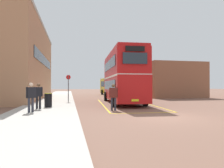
# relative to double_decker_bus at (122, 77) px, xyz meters

# --- Properties ---
(ground_plane) EXTENTS (135.60, 135.60, 0.00)m
(ground_plane) POSITION_rel_double_decker_bus_xyz_m (0.03, 5.80, -2.51)
(ground_plane) COLOR brown
(sidewalk_left) EXTENTS (4.00, 57.60, 0.14)m
(sidewalk_left) POSITION_rel_double_decker_bus_xyz_m (-6.47, 8.20, -2.44)
(sidewalk_left) COLOR #B2ADA3
(sidewalk_left) RESTS_ON ground
(brick_building_left) EXTENTS (7.02, 19.70, 9.10)m
(brick_building_left) POSITION_rel_double_decker_bus_xyz_m (-11.52, 8.13, 2.04)
(brick_building_left) COLOR #AD7A56
(brick_building_left) RESTS_ON ground
(depot_building_right) EXTENTS (7.96, 13.62, 4.88)m
(depot_building_right) POSITION_rel_double_decker_bus_xyz_m (9.48, 11.83, -0.07)
(depot_building_right) COLOR brown
(depot_building_right) RESTS_ON ground
(double_decker_bus) EXTENTS (3.44, 9.90, 4.75)m
(double_decker_bus) POSITION_rel_double_decker_bus_xyz_m (0.00, 0.00, 0.00)
(double_decker_bus) COLOR black
(double_decker_bus) RESTS_ON ground
(single_deck_bus) EXTENTS (3.11, 8.85, 3.02)m
(single_deck_bus) POSITION_rel_double_decker_bus_xyz_m (2.31, 15.16, -0.87)
(single_deck_bus) COLOR black
(single_deck_bus) RESTS_ON ground
(pedestrian_boarding) EXTENTS (0.55, 0.42, 1.78)m
(pedestrian_boarding) POSITION_rel_double_decker_bus_xyz_m (-2.05, -5.27, -1.47)
(pedestrian_boarding) COLOR #2D2D38
(pedestrian_boarding) RESTS_ON ground
(pedestrian_waiting_near) EXTENTS (0.54, 0.37, 1.68)m
(pedestrian_waiting_near) POSITION_rel_double_decker_bus_xyz_m (-6.90, -4.47, -1.40)
(pedestrian_waiting_near) COLOR black
(pedestrian_waiting_near) RESTS_ON sidewalk_left
(pedestrian_waiting_far) EXTENTS (0.51, 0.47, 1.69)m
(pedestrian_waiting_far) POSITION_rel_double_decker_bus_xyz_m (-7.07, -6.16, -1.40)
(pedestrian_waiting_far) COLOR #2D2D38
(pedestrian_waiting_far) RESTS_ON sidewalk_left
(litter_bin) EXTENTS (0.55, 0.55, 0.99)m
(litter_bin) POSITION_rel_double_decker_bus_xyz_m (-6.39, -3.46, -1.88)
(litter_bin) COLOR black
(litter_bin) RESTS_ON sidewalk_left
(bus_stop_sign) EXTENTS (0.44, 0.12, 2.55)m
(bus_stop_sign) POSITION_rel_double_decker_bus_xyz_m (-5.02, 1.39, -0.83)
(bus_stop_sign) COLOR #4C4C51
(bus_stop_sign) RESTS_ON sidewalk_left
(bay_marking_yellow) EXTENTS (5.17, 12.06, 0.01)m
(bay_marking_yellow) POSITION_rel_double_decker_bus_xyz_m (-0.07, -1.87, -2.51)
(bay_marking_yellow) COLOR gold
(bay_marking_yellow) RESTS_ON ground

